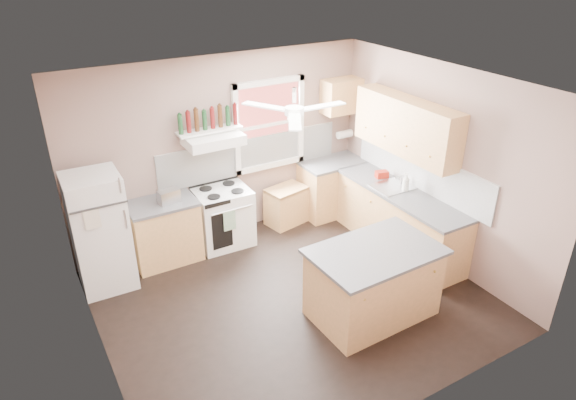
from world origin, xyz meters
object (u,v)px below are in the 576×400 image
refrigerator (100,232)px  toaster (169,196)px  stove (223,217)px  cart (286,206)px  island (373,284)px

refrigerator → toaster: (0.95, 0.12, 0.21)m
stove → cart: size_ratio=1.41×
refrigerator → cart: size_ratio=2.55×
stove → island: same height
island → stove: bearing=108.2°
refrigerator → island: 3.43m
toaster → cart: toaster is taller
stove → island: bearing=-68.5°
refrigerator → island: size_ratio=1.11×
toaster → stove: 0.96m
toaster → stove: toaster is taller
refrigerator → stove: (1.74, 0.18, -0.35)m
cart → island: 2.46m
cart → island: (-0.24, -2.45, 0.13)m
refrigerator → stove: 1.78m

